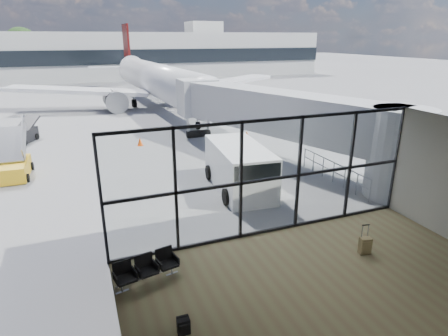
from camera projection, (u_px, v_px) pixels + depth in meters
ground at (128, 94)px, 49.76m from camera, size 220.00×220.00×0.00m
lounge_shell at (360, 226)px, 9.48m from camera, size 12.02×8.01×4.51m
glass_curtain_wall at (270, 178)px, 13.84m from camera, size 12.10×0.12×4.50m
jet_bridge at (288, 118)px, 21.57m from camera, size 8.00×16.50×4.33m
apron_railing at (334, 169)px, 19.34m from camera, size 0.06×5.46×1.11m
far_terminal at (106, 55)px, 67.49m from camera, size 80.00×12.20×11.00m
tree_5 at (22, 44)px, 70.83m from camera, size 6.27×6.27×9.03m
seating_row at (146, 267)px, 11.48m from camera, size 2.00×0.94×0.89m
backpack at (184, 326)px, 9.49m from camera, size 0.33×0.30×0.49m
suitcase at (365, 246)px, 12.99m from camera, size 0.44×0.35×1.08m
airliner at (155, 80)px, 41.35m from camera, size 30.08×34.87×8.98m
service_van at (240, 168)px, 18.23m from camera, size 2.88×5.30×2.22m
belt_loader at (22, 135)px, 26.80m from camera, size 2.34×3.67×1.61m
mobile_stairs at (12, 167)px, 20.09m from camera, size 1.89×3.45×2.40m
traffic_cone_b at (140, 142)px, 26.12m from camera, size 0.38×0.38×0.55m
traffic_cone_c at (247, 135)px, 27.60m from camera, size 0.47×0.47×0.67m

